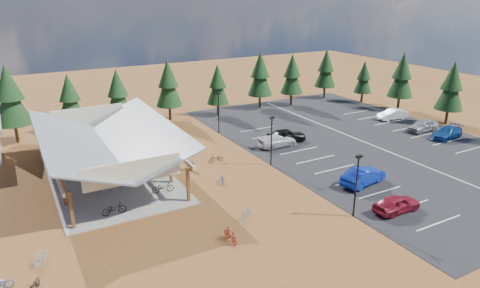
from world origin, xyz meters
TOP-DOWN VIEW (x-y plane):
  - ground at (0.00, 0.00)m, footprint 140.00×140.00m
  - asphalt_lot at (18.50, 3.00)m, footprint 27.00×44.00m
  - concrete_pad at (-10.00, 7.00)m, footprint 10.60×18.60m
  - bike_pavilion at (-10.00, 7.00)m, footprint 11.65×19.40m
  - lamp_post_0 at (5.00, -10.00)m, footprint 0.50×0.25m
  - lamp_post_1 at (5.00, 2.00)m, footprint 0.50×0.25m
  - lamp_post_2 at (5.00, 14.00)m, footprint 0.50×0.25m
  - trash_bin_0 at (-4.65, 4.67)m, footprint 0.60×0.60m
  - trash_bin_1 at (-2.57, 4.76)m, footprint 0.60×0.60m
  - pine_1 at (-17.24, 22.29)m, footprint 3.94×3.94m
  - pine_2 at (-10.88, 22.62)m, footprint 3.23×3.23m
  - pine_3 at (-5.30, 21.63)m, footprint 3.33×3.33m
  - pine_4 at (1.74, 22.61)m, footprint 3.56×3.56m
  - pine_5 at (8.53, 21.42)m, footprint 3.14×3.14m
  - pine_6 at (15.81, 21.96)m, footprint 3.66×3.66m
  - pine_7 at (21.04, 21.18)m, footprint 3.42×3.42m
  - pine_8 at (28.73, 22.55)m, footprint 3.44×3.44m
  - pine_11 at (33.40, 2.94)m, footprint 3.59×3.59m
  - pine_12 at (33.40, 11.10)m, footprint 3.67×3.67m
  - pine_13 at (32.05, 17.28)m, footprint 2.84×2.84m
  - bike_0 at (-11.46, -0.80)m, footprint 1.90×0.67m
  - bike_1 at (-10.75, 3.02)m, footprint 1.89×0.89m
  - bike_2 at (-12.28, 9.71)m, footprint 1.86×1.05m
  - bike_3 at (-11.91, 13.81)m, footprint 1.73×0.64m
  - bike_4 at (-6.78, 1.11)m, footprint 2.01×1.03m
  - bike_5 at (-7.85, 4.94)m, footprint 1.75×0.52m
  - bike_6 at (-6.81, 8.31)m, footprint 1.53×0.55m
  - bike_7 at (-7.51, 11.46)m, footprint 1.83×0.58m
  - bike_8 at (-17.75, -7.81)m, footprint 1.17×1.80m
  - bike_9 at (-17.18, -4.88)m, footprint 1.27×1.42m
  - bike_11 at (-5.19, -8.60)m, footprint 0.57×1.83m
  - bike_13 at (-2.64, -6.25)m, footprint 1.58×1.02m
  - bike_14 at (-1.26, 0.49)m, footprint 1.17×1.71m
  - bike_16 at (0.47, 5.41)m, footprint 1.64×0.61m
  - car_0 at (8.48, -11.12)m, footprint 4.14×1.69m
  - car_1 at (9.91, -5.94)m, footprint 5.08×2.56m
  - car_3 at (8.63, 6.31)m, footprint 4.71×1.98m
  - car_4 at (10.48, 7.16)m, footprint 4.85×2.58m
  - car_7 at (28.15, -1.08)m, footprint 5.06×2.62m
  - car_8 at (27.83, 2.20)m, footprint 4.45×1.92m
  - car_9 at (28.65, 7.84)m, footprint 4.55×2.06m

SIDE VIEW (x-z plane):
  - ground at x=0.00m, z-range 0.00..0.00m
  - asphalt_lot at x=18.50m, z-range 0.00..0.04m
  - concrete_pad at x=-10.00m, z-range 0.00..0.10m
  - bike_16 at x=0.47m, z-range 0.00..0.85m
  - bike_14 at x=-1.26m, z-range 0.00..0.85m
  - bike_9 at x=-17.18m, z-range 0.00..0.89m
  - bike_8 at x=-17.75m, z-range 0.00..0.90m
  - trash_bin_0 at x=-4.65m, z-range 0.00..0.90m
  - trash_bin_1 at x=-2.57m, z-range 0.00..0.90m
  - bike_13 at x=-2.64m, z-range 0.00..0.92m
  - bike_6 at x=-6.81m, z-range 0.10..0.90m
  - bike_11 at x=-5.19m, z-range 0.00..1.09m
  - bike_2 at x=-12.28m, z-range 0.10..1.02m
  - bike_0 at x=-11.46m, z-range 0.10..1.10m
  - bike_4 at x=-6.78m, z-range 0.10..1.10m
  - bike_3 at x=-11.91m, z-range 0.10..1.12m
  - bike_5 at x=-7.85m, z-range 0.10..1.15m
  - bike_7 at x=-7.51m, z-range 0.10..1.19m
  - bike_1 at x=-10.75m, z-range 0.10..1.19m
  - car_3 at x=8.63m, z-range 0.04..1.40m
  - car_7 at x=28.15m, z-range 0.04..1.44m
  - car_0 at x=8.48m, z-range 0.04..1.45m
  - car_9 at x=28.65m, z-range 0.04..1.49m
  - car_8 at x=27.83m, z-range 0.04..1.54m
  - car_4 at x=10.48m, z-range 0.04..1.61m
  - car_1 at x=9.91m, z-range 0.04..1.64m
  - lamp_post_0 at x=5.00m, z-range 0.41..5.55m
  - lamp_post_1 at x=5.00m, z-range 0.41..5.55m
  - lamp_post_2 at x=5.00m, z-range 0.41..5.55m
  - bike_pavilion at x=-10.00m, z-range 1.34..6.31m
  - pine_13 at x=32.05m, z-range 0.73..7.34m
  - pine_5 at x=8.53m, z-range 0.81..8.12m
  - pine_2 at x=-10.88m, z-range 0.83..8.35m
  - pine_3 at x=-5.30m, z-range 0.86..8.62m
  - pine_7 at x=21.04m, z-range 0.88..8.85m
  - pine_8 at x=28.73m, z-range 0.88..8.89m
  - pine_4 at x=1.74m, z-range 0.92..9.22m
  - pine_11 at x=33.40m, z-range 0.93..9.30m
  - pine_6 at x=15.81m, z-range 0.94..9.47m
  - pine_12 at x=33.40m, z-range 0.95..9.50m
  - pine_1 at x=-17.24m, z-range 1.02..10.20m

